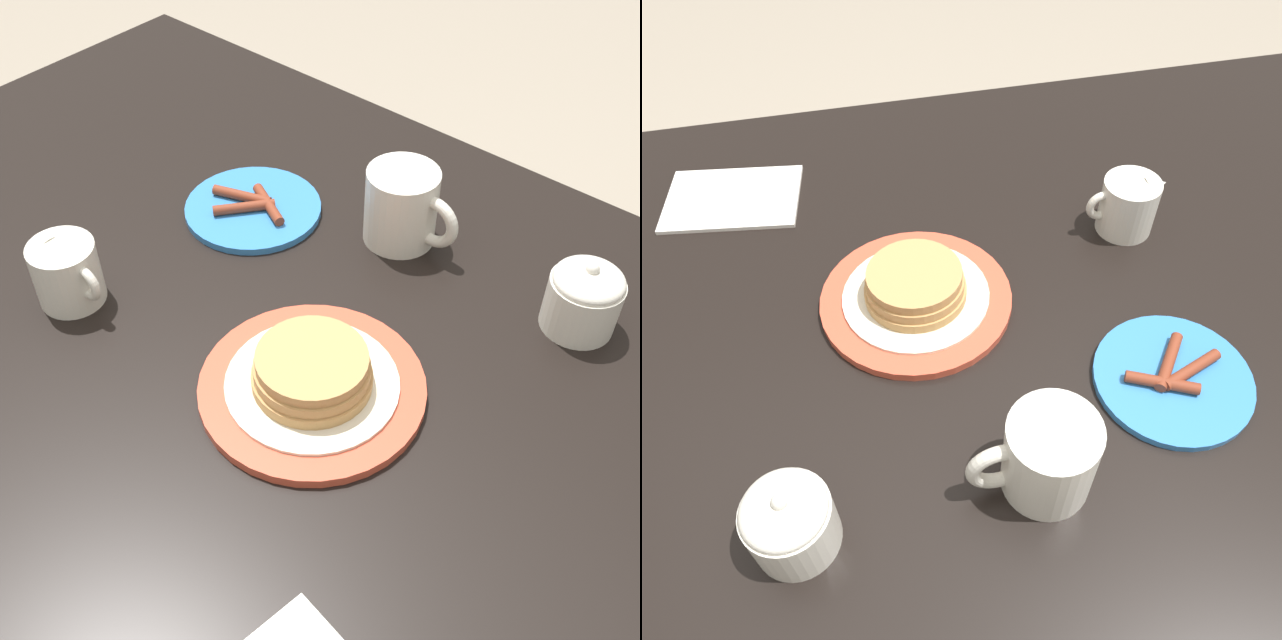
% 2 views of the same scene
% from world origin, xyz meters
% --- Properties ---
extents(ground_plane, '(8.00, 8.00, 0.00)m').
position_xyz_m(ground_plane, '(0.00, 0.00, 0.00)').
color(ground_plane, gray).
extents(dining_table, '(1.60, 1.02, 0.75)m').
position_xyz_m(dining_table, '(0.00, 0.00, 0.65)').
color(dining_table, black).
rests_on(dining_table, ground_plane).
extents(pancake_plate, '(0.25, 0.25, 0.06)m').
position_xyz_m(pancake_plate, '(0.04, -0.02, 0.77)').
color(pancake_plate, '#DB5138').
rests_on(pancake_plate, dining_table).
extents(side_plate_bacon, '(0.19, 0.19, 0.02)m').
position_xyz_m(side_plate_bacon, '(-0.24, 0.17, 0.76)').
color(side_plate_bacon, '#337AC6').
rests_on(side_plate_bacon, dining_table).
extents(coffee_mug, '(0.13, 0.09, 0.10)m').
position_xyz_m(coffee_mug, '(-0.05, 0.26, 0.81)').
color(coffee_mug, silver).
rests_on(coffee_mug, dining_table).
extents(creamer_pitcher, '(0.12, 0.08, 0.09)m').
position_xyz_m(creamer_pitcher, '(-0.28, -0.10, 0.80)').
color(creamer_pitcher, silver).
rests_on(creamer_pitcher, dining_table).
extents(sugar_bowl, '(0.09, 0.09, 0.10)m').
position_xyz_m(sugar_bowl, '(0.21, 0.26, 0.80)').
color(sugar_bowl, silver).
rests_on(sugar_bowl, dining_table).
extents(napkin, '(0.22, 0.17, 0.01)m').
position_xyz_m(napkin, '(0.27, -0.29, 0.76)').
color(napkin, silver).
rests_on(napkin, dining_table).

